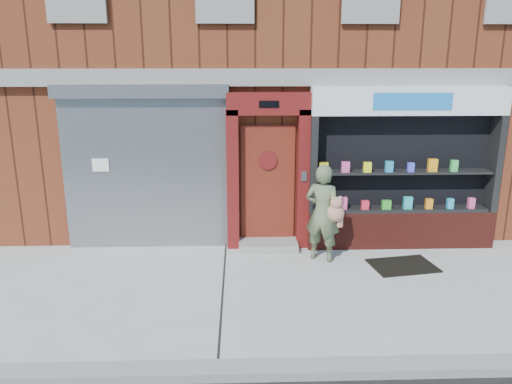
{
  "coord_description": "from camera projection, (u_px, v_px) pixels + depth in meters",
  "views": [
    {
      "loc": [
        -1.27,
        -7.07,
        3.5
      ],
      "look_at": [
        -1.0,
        1.0,
        1.31
      ],
      "focal_mm": 35.0,
      "sensor_mm": 36.0,
      "label": 1
    }
  ],
  "objects": [
    {
      "name": "woman",
      "position": [
        324.0,
        213.0,
        8.69
      ],
      "size": [
        0.75,
        0.66,
        1.73
      ],
      "color": "#576542",
      "rests_on": "ground"
    },
    {
      "name": "curb",
      "position": [
        353.0,
        369.0,
        5.69
      ],
      "size": [
        60.0,
        0.3,
        0.12
      ],
      "primitive_type": "cube",
      "color": "gray",
      "rests_on": "ground"
    },
    {
      "name": "doormat",
      "position": [
        403.0,
        266.0,
        8.61
      ],
      "size": [
        1.19,
        0.92,
        0.03
      ],
      "primitive_type": "cube",
      "rotation": [
        0.0,
        0.0,
        0.17
      ],
      "color": "black",
      "rests_on": "ground"
    },
    {
      "name": "pharmacy_bay",
      "position": [
        403.0,
        176.0,
        9.22
      ],
      "size": [
        3.5,
        0.41,
        3.0
      ],
      "color": "#5A1C15",
      "rests_on": "ground"
    },
    {
      "name": "red_door_bay",
      "position": [
        268.0,
        172.0,
        9.17
      ],
      "size": [
        1.52,
        0.58,
        2.9
      ],
      "color": "#520E0E",
      "rests_on": "ground"
    },
    {
      "name": "building",
      "position": [
        289.0,
        36.0,
        12.51
      ],
      "size": [
        12.0,
        8.16,
        8.0
      ],
      "color": "#612816",
      "rests_on": "ground"
    },
    {
      "name": "ground",
      "position": [
        322.0,
        289.0,
        7.78
      ],
      "size": [
        80.0,
        80.0,
        0.0
      ],
      "primitive_type": "plane",
      "color": "#9E9E99",
      "rests_on": "ground"
    },
    {
      "name": "shutter_bay",
      "position": [
        145.0,
        158.0,
        9.09
      ],
      "size": [
        3.1,
        0.3,
        3.04
      ],
      "color": "gray",
      "rests_on": "ground"
    }
  ]
}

